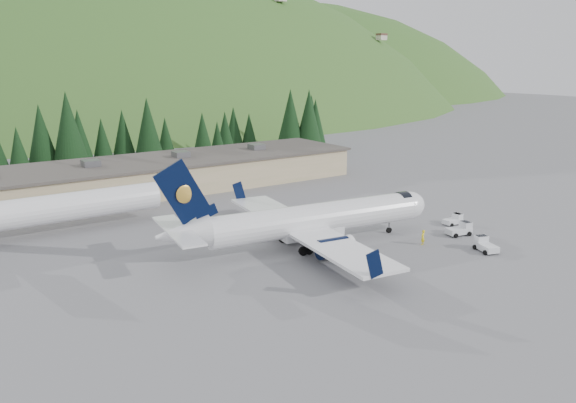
# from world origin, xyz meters

# --- Properties ---
(ground) EXTENTS (600.00, 600.00, 0.00)m
(ground) POSITION_xyz_m (0.00, 0.00, 0.00)
(ground) COLOR slate
(airliner) EXTENTS (34.59, 32.56, 11.48)m
(airliner) POSITION_xyz_m (-1.00, 0.14, 3.06)
(airliner) COLOR white
(airliner) RESTS_ON ground
(second_airliner) EXTENTS (27.50, 11.00, 10.05)m
(second_airliner) POSITION_xyz_m (-24.92, 22.00, 3.32)
(second_airliner) COLOR white
(second_airliner) RESTS_ON ground
(baggage_tug_a) EXTENTS (3.31, 2.38, 1.63)m
(baggage_tug_a) POSITION_xyz_m (17.02, -7.02, 0.73)
(baggage_tug_a) COLOR silver
(baggage_tug_a) RESTS_ON ground
(baggage_tug_b) EXTENTS (2.67, 1.68, 1.39)m
(baggage_tug_b) POSITION_xyz_m (20.06, -3.51, 0.62)
(baggage_tug_b) COLOR silver
(baggage_tug_b) RESTS_ON ground
(baggage_tug_c) EXTENTS (2.50, 3.29, 1.58)m
(baggage_tug_c) POSITION_xyz_m (14.42, -12.49, 0.71)
(baggage_tug_c) COLOR silver
(baggage_tug_c) RESTS_ON ground
(terminal_building) EXTENTS (71.00, 17.00, 6.10)m
(terminal_building) POSITION_xyz_m (-5.01, 38.00, 2.62)
(terminal_building) COLOR tan
(terminal_building) RESTS_ON ground
(ramp_worker) EXTENTS (0.75, 0.61, 1.79)m
(ramp_worker) POSITION_xyz_m (10.26, -6.99, 0.89)
(ramp_worker) COLOR yellow
(ramp_worker) RESTS_ON ground
(tree_line) EXTENTS (112.43, 19.12, 14.53)m
(tree_line) POSITION_xyz_m (-8.16, 59.93, 7.46)
(tree_line) COLOR black
(tree_line) RESTS_ON ground
(hills) EXTENTS (614.00, 330.00, 300.00)m
(hills) POSITION_xyz_m (53.34, 207.38, -82.80)
(hills) COLOR #2D6620
(hills) RESTS_ON ground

